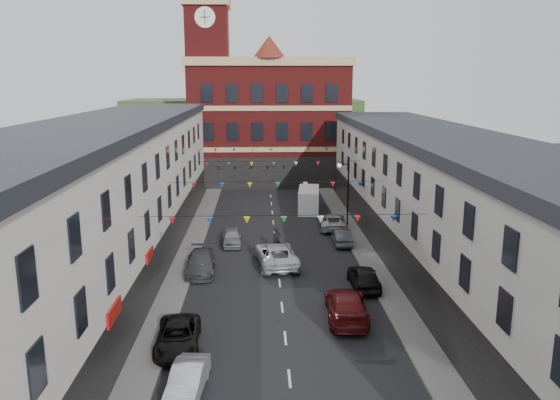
{
  "coord_description": "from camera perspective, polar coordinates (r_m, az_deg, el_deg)",
  "views": [
    {
      "loc": [
        -1.3,
        -34.55,
        13.38
      ],
      "look_at": [
        0.28,
        6.6,
        4.27
      ],
      "focal_mm": 35.0,
      "sensor_mm": 36.0,
      "label": 1
    }
  ],
  "objects": [
    {
      "name": "clock_tower",
      "position": [
        69.84,
        -7.51,
        13.65
      ],
      "size": [
        5.6,
        5.6,
        30.0
      ],
      "color": "maroon",
      "rests_on": "ground"
    },
    {
      "name": "pedestrian",
      "position": [
        43.35,
        -0.35,
        -4.18
      ],
      "size": [
        0.8,
        0.64,
        1.92
      ],
      "primitive_type": "imported",
      "rotation": [
        0.0,
        0.0,
        0.29
      ],
      "color": "black",
      "rests_on": "ground"
    },
    {
      "name": "civic_building",
      "position": [
        72.7,
        -1.18,
        8.34
      ],
      "size": [
        20.6,
        13.3,
        18.5
      ],
      "color": "maroon",
      "rests_on": "ground"
    },
    {
      "name": "white_van",
      "position": [
        56.61,
        3.02,
        0.02
      ],
      "size": [
        2.62,
        5.53,
        2.36
      ],
      "primitive_type": "cube",
      "rotation": [
        0.0,
        0.0,
        -0.11
      ],
      "color": "white",
      "rests_on": "ground"
    },
    {
      "name": "terrace_right",
      "position": [
        38.83,
        17.55,
        -0.8
      ],
      "size": [
        8.4,
        56.0,
        9.7
      ],
      "color": "#B3B2A7",
      "rests_on": "ground"
    },
    {
      "name": "car_left_d",
      "position": [
        39.2,
        -8.28,
        -6.49
      ],
      "size": [
        2.19,
        5.05,
        1.45
      ],
      "primitive_type": "imported",
      "rotation": [
        0.0,
        0.0,
        0.03
      ],
      "color": "#3F4346",
      "rests_on": "ground"
    },
    {
      "name": "car_right_c",
      "position": [
        31.87,
        6.95,
        -10.86
      ],
      "size": [
        2.58,
        5.66,
        1.61
      ],
      "primitive_type": "imported",
      "rotation": [
        0.0,
        0.0,
        3.08
      ],
      "color": "#5E1214",
      "rests_on": "ground"
    },
    {
      "name": "terrace_left",
      "position": [
        37.92,
        -18.19,
        -0.38
      ],
      "size": [
        8.4,
        56.0,
        10.7
      ],
      "color": "beige",
      "rests_on": "ground"
    },
    {
      "name": "car_right_d",
      "position": [
        36.48,
        8.77,
        -7.94
      ],
      "size": [
        1.79,
        4.4,
        1.5
      ],
      "primitive_type": "imported",
      "rotation": [
        0.0,
        0.0,
        3.14
      ],
      "color": "black",
      "rests_on": "ground"
    },
    {
      "name": "car_right_f",
      "position": [
        50.14,
        5.53,
        -2.23
      ],
      "size": [
        2.66,
        5.2,
        1.41
      ],
      "primitive_type": "imported",
      "rotation": [
        0.0,
        0.0,
        3.08
      ],
      "color": "#ABAEB0",
      "rests_on": "ground"
    },
    {
      "name": "car_left_c",
      "position": [
        28.94,
        -10.62,
        -13.84
      ],
      "size": [
        2.44,
        4.81,
        1.3
      ],
      "primitive_type": "imported",
      "rotation": [
        0.0,
        0.0,
        0.06
      ],
      "color": "black",
      "rests_on": "ground"
    },
    {
      "name": "car_left_e",
      "position": [
        45.3,
        -5.05,
        -3.87
      ],
      "size": [
        1.73,
        3.97,
        1.33
      ],
      "primitive_type": "imported",
      "rotation": [
        0.0,
        0.0,
        0.04
      ],
      "color": "gray",
      "rests_on": "ground"
    },
    {
      "name": "car_left_b",
      "position": [
        25.2,
        -9.65,
        -18.07
      ],
      "size": [
        1.73,
        4.03,
        1.29
      ],
      "primitive_type": "imported",
      "rotation": [
        0.0,
        0.0,
        -0.09
      ],
      "color": "#B2B3BA",
      "rests_on": "ground"
    },
    {
      "name": "street_lamp",
      "position": [
        50.09,
        6.86,
        1.48
      ],
      "size": [
        1.1,
        0.36,
        6.0
      ],
      "color": "black",
      "rests_on": "ground"
    },
    {
      "name": "car_right_e",
      "position": [
        45.57,
        6.49,
        -3.83
      ],
      "size": [
        1.45,
        3.97,
        1.3
      ],
      "primitive_type": "imported",
      "rotation": [
        0.0,
        0.0,
        3.12
      ],
      "color": "#46494D",
      "rests_on": "ground"
    },
    {
      "name": "moving_car",
      "position": [
        40.2,
        -0.38,
        -5.72
      ],
      "size": [
        3.44,
        6.24,
        1.65
      ],
      "primitive_type": "imported",
      "rotation": [
        0.0,
        0.0,
        3.26
      ],
      "color": "#B0B3B8",
      "rests_on": "ground"
    },
    {
      "name": "pavement_left",
      "position": [
        39.3,
        -10.35,
        -7.52
      ],
      "size": [
        1.8,
        64.0,
        0.15
      ],
      "primitive_type": "cube",
      "color": "#605E5B",
      "rests_on": "ground"
    },
    {
      "name": "pavement_right",
      "position": [
        39.75,
        9.92,
        -7.27
      ],
      "size": [
        1.8,
        64.0,
        0.15
      ],
      "primitive_type": "cube",
      "color": "#605E5B",
      "rests_on": "ground"
    },
    {
      "name": "ground",
      "position": [
        37.07,
        -0.04,
        -8.68
      ],
      "size": [
        160.0,
        160.0,
        0.0
      ],
      "primitive_type": "plane",
      "color": "black",
      "rests_on": "ground"
    },
    {
      "name": "distant_hill",
      "position": [
        96.95,
        -3.82,
        7.49
      ],
      "size": [
        40.0,
        14.0,
        10.0
      ],
      "primitive_type": "cube",
      "color": "#2C4922",
      "rests_on": "ground"
    }
  ]
}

